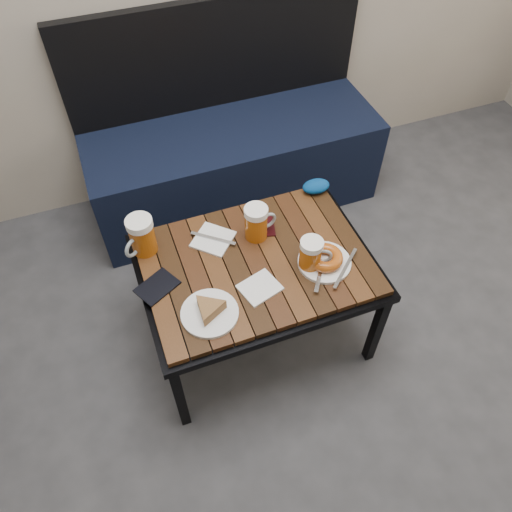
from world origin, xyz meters
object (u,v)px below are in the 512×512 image
object	(u,v)px
beer_mug_centre	(257,222)
plate_bagel	(325,260)
beer_mug_right	(311,254)
knit_pouch	(316,186)
plate_pie	(209,311)
beer_mug_left	(141,236)
passport_burgundy	(263,225)
cafe_table	(256,269)
bench	(232,156)
passport_navy	(157,287)

from	to	relation	value
beer_mug_centre	plate_bagel	world-z (taller)	beer_mug_centre
beer_mug_right	knit_pouch	xyz separation A→B (m)	(0.18, 0.35, -0.04)
beer_mug_right	plate_pie	distance (m)	0.40
beer_mug_left	plate_bagel	distance (m)	0.66
beer_mug_left	passport_burgundy	distance (m)	0.46
cafe_table	bench	bearing A→B (deg)	77.54
plate_bagel	passport_navy	world-z (taller)	plate_bagel
bench	passport_burgundy	bearing A→B (deg)	-98.06
beer_mug_centre	knit_pouch	xyz separation A→B (m)	(0.31, 0.14, -0.05)
cafe_table	beer_mug_left	distance (m)	0.43
cafe_table	knit_pouch	distance (m)	0.45
plate_pie	cafe_table	bearing A→B (deg)	35.60
beer_mug_left	beer_mug_right	bearing A→B (deg)	114.39
passport_burgundy	cafe_table	bearing A→B (deg)	-104.57
plate_bagel	knit_pouch	bearing A→B (deg)	69.97
bench	plate_bagel	world-z (taller)	bench
plate_pie	plate_bagel	size ratio (longest dim) A/B	0.84
beer_mug_right	knit_pouch	size ratio (longest dim) A/B	1.15
beer_mug_left	beer_mug_centre	xyz separation A→B (m)	(0.41, -0.08, -0.01)
bench	cafe_table	world-z (taller)	bench
cafe_table	passport_burgundy	world-z (taller)	passport_burgundy
beer_mug_left	passport_navy	distance (m)	0.20
knit_pouch	passport_navy	bearing A→B (deg)	-160.72
beer_mug_centre	plate_pie	bearing A→B (deg)	-142.69
passport_navy	knit_pouch	bearing A→B (deg)	81.29
knit_pouch	beer_mug_left	bearing A→B (deg)	-174.53
cafe_table	plate_pie	xyz separation A→B (m)	(-0.22, -0.16, 0.07)
plate_pie	passport_navy	size ratio (longest dim) A/B	1.40
passport_navy	passport_burgundy	world-z (taller)	passport_navy
plate_bagel	passport_navy	bearing A→B (deg)	169.68
beer_mug_right	plate_bagel	distance (m)	0.07
bench	passport_burgundy	world-z (taller)	bench
beer_mug_centre	beer_mug_right	distance (m)	0.24
cafe_table	knit_pouch	bearing A→B (deg)	36.20
cafe_table	plate_bagel	size ratio (longest dim) A/B	3.66
bench	plate_pie	size ratio (longest dim) A/B	7.27
bench	beer_mug_left	world-z (taller)	bench
beer_mug_right	plate_bagel	world-z (taller)	beer_mug_right
beer_mug_left	plate_bagel	xyz separation A→B (m)	(0.59, -0.29, -0.06)
passport_navy	knit_pouch	world-z (taller)	knit_pouch
bench	beer_mug_centre	xyz separation A→B (m)	(-0.14, -0.71, 0.27)
beer_mug_left	knit_pouch	distance (m)	0.72
plate_pie	plate_bagel	world-z (taller)	plate_pie
passport_navy	beer_mug_left	bearing A→B (deg)	152.80
passport_navy	knit_pouch	distance (m)	0.76
beer_mug_right	knit_pouch	bearing A→B (deg)	81.09
beer_mug_centre	plate_pie	size ratio (longest dim) A/B	0.73
bench	beer_mug_centre	size ratio (longest dim) A/B	9.95
beer_mug_right	cafe_table	bearing A→B (deg)	171.39
cafe_table	beer_mug_right	distance (m)	0.22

